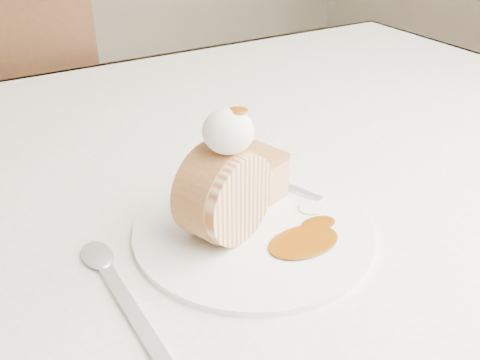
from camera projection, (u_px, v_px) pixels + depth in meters
table at (199, 224)px, 0.71m from camera, size 1.40×0.90×0.75m
plate at (254, 229)px, 0.54m from camera, size 0.30×0.30×0.01m
roulade_slice at (225, 194)px, 0.50m from camera, size 0.10×0.08×0.09m
cake_chunk at (256, 179)px, 0.57m from camera, size 0.07×0.06×0.04m
whipped_cream at (228, 131)px, 0.47m from camera, size 0.05×0.05×0.04m
caramel_drizzle at (236, 106)px, 0.46m from camera, size 0.02×0.02×0.01m
caramel_pool at (303, 242)px, 0.51m from camera, size 0.09×0.07×0.00m
fork at (283, 185)px, 0.60m from camera, size 0.07×0.14×0.00m
spoon at (134, 314)px, 0.44m from camera, size 0.03×0.17×0.00m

